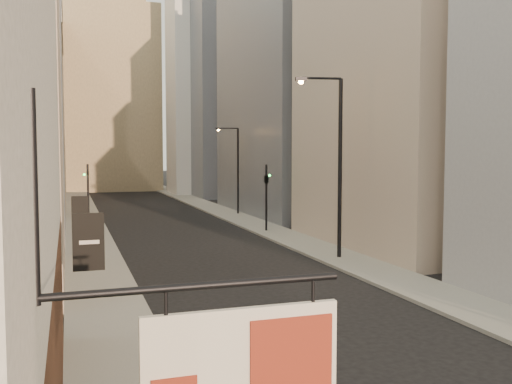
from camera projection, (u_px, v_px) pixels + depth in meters
The scene contains 14 objects.
sidewalk_left at pixel (82, 214), 54.01m from camera, with size 3.00×140.00×0.15m, color gray.
sidewalk_right at pixel (216, 209), 58.09m from camera, with size 3.00×140.00×0.15m, color gray.
left_bldg_grey at pixel (1, 93), 39.27m from camera, with size 8.00×16.00×20.00m, color #949499.
left_bldg_tan at pixel (21, 126), 56.42m from camera, with size 8.00×18.00×17.00m, color #8E7A5A.
left_bldg_wingrid at pixel (32, 106), 75.11m from camera, with size 8.00×20.00×24.00m, color gray.
right_bldg_beige at pixel (400, 86), 35.45m from camera, with size 8.00×16.00×20.00m, color #BEA894.
right_bldg_wingrid at pixel (284, 77), 54.17m from camera, with size 8.00×20.00×26.00m, color gray.
highrise at pixel (253, 14), 81.68m from camera, with size 21.00×23.00×51.20m.
clock_tower at pixel (111, 77), 89.54m from camera, with size 14.00×14.00×44.90m.
white_tower at pixel (199, 61), 79.67m from camera, with size 8.00×8.00×41.50m.
streetlamp_mid at pixel (335, 156), 30.96m from camera, with size 2.58×0.69×9.93m.
streetlamp_far at pixel (236, 165), 53.25m from camera, with size 2.09×0.77×8.18m.
traffic_light_left at pixel (88, 184), 43.55m from camera, with size 0.56×0.45×5.00m.
traffic_light_right at pixel (266, 182), 41.72m from camera, with size 0.60×0.54×5.00m.
Camera 1 is at (-7.78, -1.18, 5.92)m, focal length 40.00 mm.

